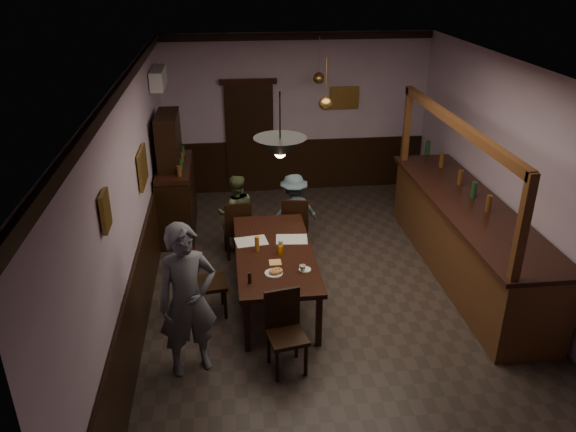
{
  "coord_description": "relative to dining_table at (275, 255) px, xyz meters",
  "views": [
    {
      "loc": [
        -1.35,
        -6.35,
        4.24
      ],
      "look_at": [
        -0.59,
        0.23,
        1.15
      ],
      "focal_mm": 35.0,
      "sensor_mm": 36.0,
      "label": 1
    }
  ],
  "objects": [
    {
      "name": "room",
      "position": [
        0.79,
        -0.03,
        0.81
      ],
      "size": [
        5.01,
        8.01,
        3.01
      ],
      "color": "#2D2621",
      "rests_on": "ground"
    },
    {
      "name": "dining_table",
      "position": [
        0.0,
        0.0,
        0.0
      ],
      "size": [
        1.01,
        2.2,
        0.75
      ],
      "rotation": [
        0.0,
        0.0,
        0.0
      ],
      "color": "black",
      "rests_on": "ground"
    },
    {
      "name": "chair_far_left",
      "position": [
        -0.44,
        1.27,
        -0.18
      ],
      "size": [
        0.45,
        0.45,
        0.93
      ],
      "rotation": [
        0.0,
        0.0,
        3.27
      ],
      "color": "black",
      "rests_on": "ground"
    },
    {
      "name": "chair_far_right",
      "position": [
        0.43,
        1.27,
        -0.17
      ],
      "size": [
        0.47,
        0.47,
        0.94
      ],
      "rotation": [
        0.0,
        0.0,
        2.97
      ],
      "color": "black",
      "rests_on": "ground"
    },
    {
      "name": "chair_near",
      "position": [
        -0.01,
        -1.32,
        -0.17
      ],
      "size": [
        0.48,
        0.48,
        0.94
      ],
      "rotation": [
        0.0,
        0.0,
        0.19
      ],
      "color": "black",
      "rests_on": "ground"
    },
    {
      "name": "chair_side",
      "position": [
        -0.93,
        -0.21,
        -0.16
      ],
      "size": [
        0.46,
        0.46,
        0.95
      ],
      "rotation": [
        0.0,
        0.0,
        1.69
      ],
      "color": "black",
      "rests_on": "ground"
    },
    {
      "name": "person_standing",
      "position": [
        -1.05,
        -1.25,
        0.21
      ],
      "size": [
        0.75,
        0.61,
        1.79
      ],
      "primitive_type": "imported",
      "rotation": [
        0.0,
        0.0,
        0.32
      ],
      "color": "#595C66",
      "rests_on": "ground"
    },
    {
      "name": "person_seated_left",
      "position": [
        -0.45,
        1.55,
        -0.07
      ],
      "size": [
        0.65,
        0.54,
        1.23
      ],
      "primitive_type": "imported",
      "rotation": [
        0.0,
        0.0,
        3.27
      ],
      "color": "#495432",
      "rests_on": "ground"
    },
    {
      "name": "person_seated_right",
      "position": [
        0.45,
        1.55,
        -0.08
      ],
      "size": [
        0.86,
        0.63,
        1.2
      ],
      "primitive_type": "imported",
      "rotation": [
        0.0,
        0.0,
        3.4
      ],
      "color": "#4D626E",
      "rests_on": "ground"
    },
    {
      "name": "newspaper_left",
      "position": [
        -0.28,
        0.3,
        0.07
      ],
      "size": [
        0.46,
        0.36,
        0.01
      ],
      "primitive_type": "cube",
      "rotation": [
        0.0,
        0.0,
        0.14
      ],
      "color": "silver",
      "rests_on": "dining_table"
    },
    {
      "name": "newspaper_right",
      "position": [
        0.26,
        0.3,
        0.07
      ],
      "size": [
        0.45,
        0.34,
        0.01
      ],
      "primitive_type": "cube",
      "rotation": [
        0.0,
        0.0,
        -0.1
      ],
      "color": "silver",
      "rests_on": "dining_table"
    },
    {
      "name": "napkin",
      "position": [
        -0.02,
        -0.29,
        0.07
      ],
      "size": [
        0.15,
        0.15,
        0.0
      ],
      "primitive_type": "cube",
      "rotation": [
        0.0,
        0.0,
        0.0
      ],
      "color": "#E3AD53",
      "rests_on": "dining_table"
    },
    {
      "name": "saucer",
      "position": [
        0.33,
        -0.52,
        0.07
      ],
      "size": [
        0.15,
        0.15,
        0.01
      ],
      "primitive_type": "cylinder",
      "color": "white",
      "rests_on": "dining_table"
    },
    {
      "name": "coffee_cup",
      "position": [
        0.29,
        -0.56,
        0.11
      ],
      "size": [
        0.08,
        0.08,
        0.07
      ],
      "primitive_type": "imported",
      "rotation": [
        0.0,
        0.0,
        0.0
      ],
      "color": "white",
      "rests_on": "saucer"
    },
    {
      "name": "pastry_plate",
      "position": [
        -0.06,
        -0.57,
        0.07
      ],
      "size": [
        0.22,
        0.22,
        0.01
      ],
      "primitive_type": "cylinder",
      "color": "white",
      "rests_on": "dining_table"
    },
    {
      "name": "pastry_ring_a",
      "position": [
        -0.06,
        -0.58,
        0.1
      ],
      "size": [
        0.13,
        0.13,
        0.04
      ],
      "primitive_type": "torus",
      "color": "#C68C47",
      "rests_on": "pastry_plate"
    },
    {
      "name": "pastry_ring_b",
      "position": [
        -0.02,
        -0.56,
        0.1
      ],
      "size": [
        0.13,
        0.13,
        0.04
      ],
      "primitive_type": "torus",
      "color": "#C68C47",
      "rests_on": "pastry_plate"
    },
    {
      "name": "soda_can",
      "position": [
        0.07,
        -0.1,
        0.12
      ],
      "size": [
        0.07,
        0.07,
        0.12
      ],
      "primitive_type": "cylinder",
      "color": "orange",
      "rests_on": "dining_table"
    },
    {
      "name": "beer_glass",
      "position": [
        -0.22,
        0.04,
        0.16
      ],
      "size": [
        0.06,
        0.06,
        0.2
      ],
      "primitive_type": "cylinder",
      "color": "#BF721E",
      "rests_on": "dining_table"
    },
    {
      "name": "water_glass",
      "position": [
        0.08,
        0.0,
        0.14
      ],
      "size": [
        0.06,
        0.06,
        0.15
      ],
      "primitive_type": "cylinder",
      "color": "silver",
      "rests_on": "dining_table"
    },
    {
      "name": "pepper_mill",
      "position": [
        -0.36,
        -0.74,
        0.13
      ],
      "size": [
        0.04,
        0.04,
        0.14
      ],
      "primitive_type": "cylinder",
      "color": "black",
      "rests_on": "dining_table"
    },
    {
      "name": "sideboard",
      "position": [
        -1.42,
        2.3,
        0.12
      ],
      "size": [
        0.54,
        1.52,
        2.01
      ],
      "color": "black",
      "rests_on": "ground"
    },
    {
      "name": "bar_counter",
      "position": [
        2.79,
        0.41,
        -0.1
      ],
      "size": [
        0.97,
        4.15,
        2.33
      ],
      "color": "#4B2714",
      "rests_on": "ground"
    },
    {
      "name": "door_back",
      "position": [
        -0.11,
        3.92,
        0.36
      ],
      "size": [
        0.9,
        0.06,
        2.1
      ],
      "primitive_type": "cube",
      "color": "black",
      "rests_on": "ground"
    },
    {
      "name": "ac_unit",
      "position": [
        -1.59,
        2.87,
        1.76
      ],
      "size": [
        0.2,
        0.85,
        0.3
      ],
      "color": "white",
      "rests_on": "ground"
    },
    {
      "name": "picture_left_small",
      "position": [
        -1.67,
        -1.63,
        1.46
      ],
      "size": [
        0.04,
        0.28,
        0.36
      ],
      "color": "olive",
      "rests_on": "ground"
    },
    {
      "name": "picture_left_large",
      "position": [
        -1.67,
        0.77,
        1.01
      ],
      "size": [
        0.04,
        0.62,
        0.48
      ],
      "color": "olive",
      "rests_on": "ground"
    },
    {
      "name": "picture_back",
      "position": [
        1.69,
        3.93,
        1.11
      ],
      "size": [
        0.55,
        0.04,
        0.42
      ],
      "color": "olive",
      "rests_on": "ground"
    },
    {
      "name": "pendant_iron",
      "position": [
        0.0,
        -0.8,
        1.73
      ],
      "size": [
        0.56,
        0.56,
        0.7
      ],
      "color": "black",
      "rests_on": "ground"
    },
    {
      "name": "pendant_brass_mid",
      "position": [
        0.89,
        1.5,
        1.61
      ],
      "size": [
        0.2,
        0.2,
        0.81
      ],
      "color": "#BF8C3F",
      "rests_on": "ground"
    },
    {
      "name": "pendant_brass_far",
      "position": [
        1.09,
        3.31,
        1.61
      ],
      "size": [
        0.2,
        0.2,
        0.81
      ],
      "color": "#BF8C3F",
      "rests_on": "ground"
    }
  ]
}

